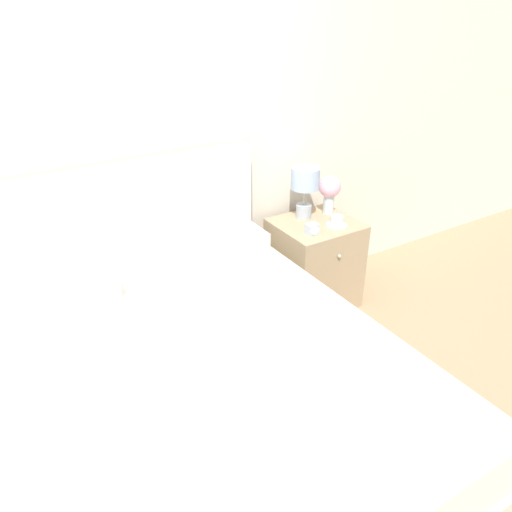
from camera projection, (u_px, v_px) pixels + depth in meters
name	position (u px, v px, depth m)	size (l,w,h in m)	color
ground_plane	(120.00, 342.00, 3.02)	(12.00, 12.00, 0.00)	tan
wall_back	(81.00, 124.00, 2.45)	(8.00, 0.06, 2.60)	silver
bed	(178.00, 399.00, 2.18)	(1.81, 1.99, 1.10)	beige
nightstand	(314.00, 263.00, 3.27)	(0.50, 0.48, 0.59)	tan
table_lamp	(305.00, 184.00, 3.10)	(0.18, 0.18, 0.33)	#A8B2BC
flower_vase	(330.00, 190.00, 3.20)	(0.14, 0.14, 0.25)	silver
teacup	(337.00, 221.00, 3.09)	(0.13, 0.13, 0.06)	white
alarm_clock	(312.00, 229.00, 2.98)	(0.07, 0.06, 0.07)	silver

